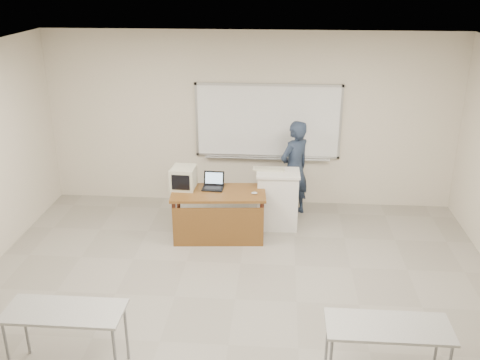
# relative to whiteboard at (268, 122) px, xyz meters

# --- Properties ---
(floor) EXTENTS (7.00, 8.00, 0.01)m
(floor) POSITION_rel_whiteboard_xyz_m (-0.30, -3.97, -1.49)
(floor) COLOR gray
(floor) RESTS_ON ground
(whiteboard) EXTENTS (2.48, 0.10, 1.31)m
(whiteboard) POSITION_rel_whiteboard_xyz_m (0.00, 0.00, 0.00)
(whiteboard) COLOR white
(whiteboard) RESTS_ON floor
(instructor_desk) EXTENTS (1.43, 0.71, 0.75)m
(instructor_desk) POSITION_rel_whiteboard_xyz_m (-0.70, -1.48, -0.94)
(instructor_desk) COLOR brown
(instructor_desk) RESTS_ON floor
(podium) EXTENTS (0.68, 0.49, 0.94)m
(podium) POSITION_rel_whiteboard_xyz_m (0.20, -0.96, -1.01)
(podium) COLOR silver
(podium) RESTS_ON floor
(crt_monitor) EXTENTS (0.36, 0.41, 0.35)m
(crt_monitor) POSITION_rel_whiteboard_xyz_m (-1.25, -1.24, -0.57)
(crt_monitor) COLOR #B9B79E
(crt_monitor) RESTS_ON instructor_desk
(laptop) EXTENTS (0.32, 0.29, 0.23)m
(laptop) POSITION_rel_whiteboard_xyz_m (-0.80, -1.21, -0.67)
(laptop) COLOR black
(laptop) RESTS_ON instructor_desk
(mouse) EXTENTS (0.11, 0.09, 0.04)m
(mouse) POSITION_rel_whiteboard_xyz_m (-0.15, -1.42, -0.71)
(mouse) COLOR #B3B7BB
(mouse) RESTS_ON instructor_desk
(keyboard) EXTENTS (0.50, 0.17, 0.03)m
(keyboard) POSITION_rel_whiteboard_xyz_m (0.05, -0.88, -0.52)
(keyboard) COLOR #B9B79E
(keyboard) RESTS_ON podium
(presenter) EXTENTS (0.71, 0.70, 1.64)m
(presenter) POSITION_rel_whiteboard_xyz_m (0.46, -0.47, -0.66)
(presenter) COLOR black
(presenter) RESTS_ON floor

